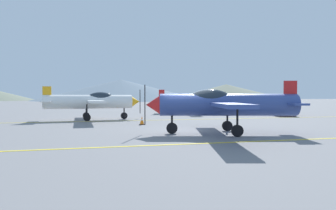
{
  "coord_description": "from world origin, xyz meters",
  "views": [
    {
      "loc": [
        -4.33,
        -14.73,
        1.94
      ],
      "look_at": [
        1.4,
        10.0,
        1.2
      ],
      "focal_mm": 30.23,
      "sensor_mm": 36.0,
      "label": 1
    }
  ],
  "objects": [
    {
      "name": "car_sedan",
      "position": [
        13.85,
        11.5,
        0.84
      ],
      "size": [
        2.88,
        4.62,
        1.62
      ],
      "color": "red",
      "rests_on": "ground_plane"
    },
    {
      "name": "traffic_cone_front",
      "position": [
        -1.68,
        4.73,
        0.29
      ],
      "size": [
        0.36,
        0.36,
        0.59
      ],
      "color": "black",
      "rests_on": "ground_plane"
    },
    {
      "name": "airplane_near",
      "position": [
        1.76,
        -0.99,
        1.56
      ],
      "size": [
        8.13,
        9.24,
        2.78
      ],
      "color": "#33478C",
      "rests_on": "ground_plane"
    },
    {
      "name": "hill_centerleft",
      "position": [
        4.94,
        133.82,
        5.45
      ],
      "size": [
        86.99,
        86.99,
        10.91
      ],
      "primitive_type": "cone",
      "color": "slate",
      "rests_on": "ground_plane"
    },
    {
      "name": "apron_line_far",
      "position": [
        0.0,
        8.26,
        0.01
      ],
      "size": [
        80.0,
        0.16,
        0.01
      ],
      "primitive_type": "cube",
      "color": "yellow",
      "rests_on": "ground_plane"
    },
    {
      "name": "hill_centerright",
      "position": [
        64.85,
        135.77,
        4.55
      ],
      "size": [
        70.14,
        70.14,
        9.1
      ],
      "primitive_type": "cone",
      "color": "slate",
      "rests_on": "ground_plane"
    },
    {
      "name": "ground_plane",
      "position": [
        0.0,
        0.0,
        0.0
      ],
      "size": [
        400.0,
        400.0,
        0.0
      ],
      "primitive_type": "plane",
      "color": "slate"
    },
    {
      "name": "apron_line_near",
      "position": [
        0.0,
        -3.7,
        0.01
      ],
      "size": [
        80.0,
        0.16,
        0.01
      ],
      "primitive_type": "cube",
      "color": "yellow",
      "rests_on": "ground_plane"
    },
    {
      "name": "airplane_far",
      "position": [
        5.96,
        17.23,
        1.56
      ],
      "size": [
        8.11,
        9.29,
        2.78
      ],
      "color": "silver",
      "rests_on": "ground_plane"
    },
    {
      "name": "airplane_mid",
      "position": [
        -5.13,
        9.83,
        1.56
      ],
      "size": [
        8.07,
        9.28,
        2.78
      ],
      "color": "white",
      "rests_on": "ground_plane"
    }
  ]
}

